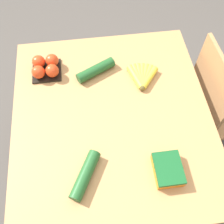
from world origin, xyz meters
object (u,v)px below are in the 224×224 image
Objects in this scene: chair at (218,105)px; cucumber_near at (96,70)px; carrot_bag at (168,169)px; tomato_pack at (46,67)px; banana_bunch at (142,77)px; cucumber_far at (85,175)px.

chair is 0.80m from cucumber_near.
carrot_bag is at bearing 23.52° from cucumber_near.
cucumber_near is (0.04, 0.26, -0.01)m from tomato_pack.
chair is at bearing 132.83° from carrot_bag.
banana_bunch is (-0.05, -0.50, 0.30)m from chair.
banana_bunch is at bearing 145.45° from cucumber_far.
cucumber_far is at bearing -34.55° from banana_bunch.
cucumber_near is (-0.12, -0.73, 0.31)m from chair.
chair reaches higher than banana_bunch.
tomato_pack is 0.61m from cucumber_far.
banana_bunch is at bearing 76.98° from tomato_pack.
tomato_pack is at bearing -164.88° from cucumber_far.
cucumber_far reaches higher than banana_bunch.
chair is 0.58m from banana_bunch.
cucumber_near is at bearing 77.53° from chair.
carrot_bag is (0.61, 0.50, -0.01)m from tomato_pack.
chair is 4.25× the size of cucumber_near.
carrot_bag is 0.68× the size of cucumber_far.
chair is 4.27× the size of cucumber_far.
cucumber_far is at bearing 114.11° from chair.
banana_bunch is 1.10× the size of tomato_pack.
cucumber_near is at bearing -106.34° from banana_bunch.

